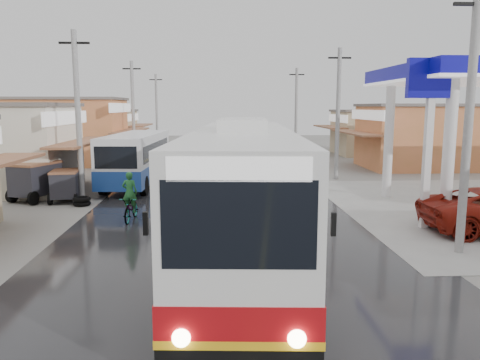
# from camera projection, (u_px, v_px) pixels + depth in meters

# --- Properties ---
(ground) EXTENTS (120.00, 120.00, 0.00)m
(ground) POSITION_uv_depth(u_px,v_px,m) (234.00, 257.00, 14.16)
(ground) COLOR slate
(ground) RESTS_ON ground
(road) EXTENTS (12.00, 90.00, 0.02)m
(road) POSITION_uv_depth(u_px,v_px,m) (224.00, 180.00, 28.96)
(road) COLOR black
(road) RESTS_ON ground
(centre_line) EXTENTS (0.15, 90.00, 0.01)m
(centre_line) POSITION_uv_depth(u_px,v_px,m) (224.00, 180.00, 28.95)
(centre_line) COLOR #D8CC4C
(centre_line) RESTS_ON road
(shopfronts_left) EXTENTS (11.00, 44.00, 5.20)m
(shopfronts_left) POSITION_uv_depth(u_px,v_px,m) (29.00, 175.00, 31.24)
(shopfronts_left) COLOR tan
(shopfronts_left) RESTS_ON ground
(utility_poles_left) EXTENTS (1.60, 50.00, 8.00)m
(utility_poles_left) POSITION_uv_depth(u_px,v_px,m) (114.00, 178.00, 29.58)
(utility_poles_left) COLOR gray
(utility_poles_left) RESTS_ON ground
(utility_poles_right) EXTENTS (1.60, 36.00, 8.00)m
(utility_poles_right) POSITION_uv_depth(u_px,v_px,m) (336.00, 179.00, 29.32)
(utility_poles_right) COLOR gray
(utility_poles_right) RESTS_ON ground
(coach_bus) EXTENTS (3.80, 13.42, 4.14)m
(coach_bus) POSITION_uv_depth(u_px,v_px,m) (243.00, 192.00, 13.86)
(coach_bus) COLOR silver
(coach_bus) RESTS_ON road
(second_bus) EXTENTS (2.89, 8.99, 2.94)m
(second_bus) POSITION_uv_depth(u_px,v_px,m) (136.00, 158.00, 26.78)
(second_bus) COLOR silver
(second_bus) RESTS_ON road
(cyclist) EXTENTS (0.78, 1.90, 2.00)m
(cyclist) POSITION_uv_depth(u_px,v_px,m) (131.00, 205.00, 18.48)
(cyclist) COLOR black
(cyclist) RESTS_ON ground
(tricycle_near) EXTENTS (1.57, 1.99, 1.52)m
(tricycle_near) POSITION_uv_depth(u_px,v_px,m) (65.00, 184.00, 22.20)
(tricycle_near) COLOR #26262D
(tricycle_near) RESTS_ON ground
(tricycle_far) EXTENTS (2.28, 2.81, 1.86)m
(tricycle_far) POSITION_uv_depth(u_px,v_px,m) (35.00, 179.00, 22.48)
(tricycle_far) COLOR #26262D
(tricycle_far) RESTS_ON ground
(tyre_stack) EXTENTS (0.80, 0.80, 0.41)m
(tyre_stack) POSITION_uv_depth(u_px,v_px,m) (82.00, 201.00, 21.42)
(tyre_stack) COLOR black
(tyre_stack) RESTS_ON ground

